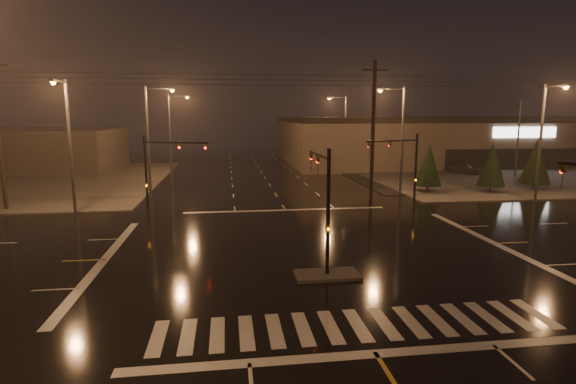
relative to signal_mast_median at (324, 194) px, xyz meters
name	(u,v)px	position (x,y,z in m)	size (l,w,h in m)	color
ground	(311,251)	(0.00, 3.07, -3.75)	(140.00, 140.00, 0.00)	black
sidewalk_ne	(495,173)	(30.00, 33.07, -3.69)	(36.00, 36.00, 0.12)	#43413C
median_island	(327,275)	(0.00, -0.93, -3.68)	(3.00, 1.60, 0.15)	#43413C
crosswalk	(358,325)	(0.00, -5.93, -3.75)	(15.00, 2.60, 0.01)	beige
stop_bar_near	(376,354)	(0.00, -7.93, -3.75)	(16.00, 0.50, 0.01)	beige
stop_bar_far	(286,210)	(0.00, 14.07, -3.75)	(16.00, 0.50, 0.01)	beige
parking_lot	(541,174)	(35.00, 31.07, -3.71)	(50.00, 24.00, 0.08)	black
retail_building	(468,137)	(35.00, 49.06, 0.09)	(60.20, 28.30, 7.20)	#726051
commercial_block	(0,150)	(-35.00, 45.07, -0.95)	(30.00, 18.00, 5.60)	#403A38
signal_mast_median	(324,194)	(0.00, 0.00, 0.00)	(0.25, 4.59, 6.00)	black
signal_mast_ne	(406,162)	(9.50, 13.21, 0.04)	(4.84, 1.86, 6.00)	black
signal_mast_nw	(159,166)	(-9.50, 13.21, 0.04)	(4.84, 1.86, 6.00)	black
streetlight_1	(151,134)	(-11.18, 21.07, 2.05)	(2.77, 0.32, 10.00)	#38383A
streetlight_2	(172,129)	(-11.18, 37.07, 2.05)	(2.77, 0.32, 10.00)	#38383A
streetlight_3	(399,133)	(11.18, 19.07, 2.05)	(2.77, 0.32, 10.00)	#38383A
streetlight_4	(343,128)	(11.18, 39.07, 2.05)	(2.77, 0.32, 10.00)	#38383A
streetlight_5	(68,138)	(-16.00, 14.26, 2.05)	(0.32, 2.77, 10.00)	#38383A
streetlight_6	(544,135)	(22.00, 14.26, 2.05)	(0.32, 2.77, 10.00)	#38383A
utility_pole_1	(373,131)	(8.00, 17.07, 2.38)	(2.20, 0.32, 12.00)	black
conifer_0	(429,165)	(14.77, 20.32, -1.03)	(2.60, 2.60, 4.76)	black
conifer_1	(492,165)	(20.78, 19.41, -1.00)	(2.63, 2.63, 4.80)	black
conifer_2	(536,161)	(26.04, 20.26, -0.80)	(2.89, 2.89, 5.21)	black
car_parked	(464,168)	(25.33, 32.65, -2.96)	(1.87, 4.65, 1.58)	black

